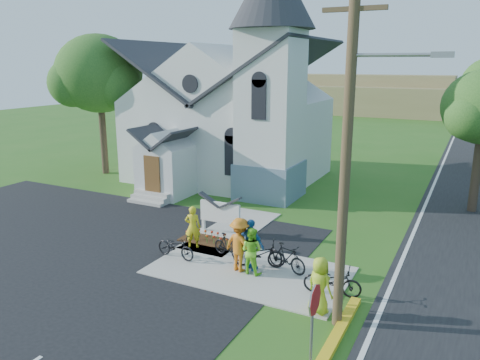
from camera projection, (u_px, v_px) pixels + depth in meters
The scene contains 20 objects.
ground at pixel (206, 268), 17.13m from camera, with size 120.00×120.00×0.00m, color #2C601B.
parking_lot at pixel (28, 253), 18.49m from camera, with size 20.00×16.00×0.02m, color black.
sidewalk at pixel (249, 270), 16.90m from camera, with size 7.00×4.00×0.05m, color #ADA79C.
church at pixel (233, 97), 29.05m from camera, with size 12.35×12.00×13.00m.
church_sign at pixel (220, 213), 20.18m from camera, with size 2.20×0.40×1.70m.
flower_bed at pixel (210, 241), 19.64m from camera, with size 2.60×1.10×0.07m, color #3C2410.
utility_pole at pixel (349, 139), 12.16m from camera, with size 3.45×0.28×10.00m.
stop_sign at pixel (314, 312), 10.68m from camera, with size 0.11×0.76×2.48m.
tree_lot_corner at pixel (99, 74), 30.33m from camera, with size 5.60×5.60×9.15m.
distant_hills at pixel (440, 102), 63.79m from camera, with size 61.00×10.00×5.60m.
cyclist_0 at pixel (193, 227), 18.77m from camera, with size 0.63×0.42×1.73m, color yellow.
bike_0 at pixel (176, 246), 17.84m from camera, with size 0.61×1.74×0.91m, color black.
cyclist_1 at pixel (251, 251), 16.45m from camera, with size 0.82×0.64×1.69m, color #77DA28.
bike_1 at pixel (228, 246), 17.87m from camera, with size 0.44×1.55×0.93m, color black.
cyclist_2 at pixel (251, 245), 16.68m from camera, with size 1.12×0.46×1.90m, color #2060A3.
bike_2 at pixel (259, 254), 17.05m from camera, with size 0.67×1.91×1.00m, color black.
cyclist_3 at pixel (240, 245), 16.63m from camera, with size 1.27×0.73×1.97m, color orange.
bike_3 at pixel (287, 257), 16.70m from camera, with size 0.48×1.71×1.03m, color black.
cyclist_4 at pixel (320, 285), 13.82m from camera, with size 0.86×0.56×1.75m, color #AAC525.
bike_4 at pixel (332, 281), 14.97m from camera, with size 0.65×1.86×0.98m, color black.
Camera 1 is at (8.30, -13.53, 7.32)m, focal length 35.00 mm.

